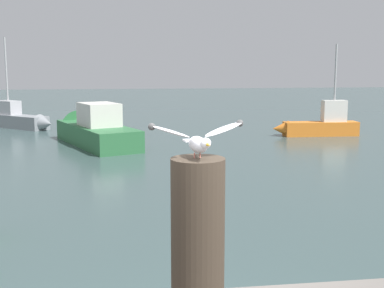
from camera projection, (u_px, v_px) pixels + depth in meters
The scene contains 5 objects.
mooring_post at pixel (198, 245), 3.16m from camera, with size 0.34×0.34×1.11m, color #382D23.
seagull at pixel (198, 139), 3.06m from camera, with size 0.60×0.39×0.23m.
boat_grey at pixel (18, 119), 22.91m from camera, with size 3.80×3.55×4.13m.
boat_orange at pixel (318, 125), 20.36m from camera, with size 3.49×0.81×3.66m.
boat_green at pixel (90, 129), 18.58m from camera, with size 3.55×6.06×1.81m.
Camera 1 is at (-0.74, -3.54, 2.78)m, focal length 47.29 mm.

